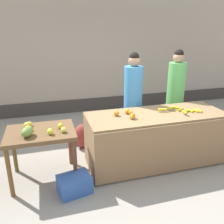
{
  "coord_description": "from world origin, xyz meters",
  "views": [
    {
      "loc": [
        -1.32,
        -3.3,
        2.2
      ],
      "look_at": [
        -0.33,
        0.15,
        0.93
      ],
      "focal_mm": 38.06,
      "sensor_mm": 36.0,
      "label": 1
    }
  ],
  "objects_px": {
    "vendor_woman_blue_shirt": "(133,101)",
    "produce_sack": "(83,136)",
    "vendor_woman_green_shirt": "(175,96)",
    "produce_crate": "(75,184)"
  },
  "relations": [
    {
      "from": "vendor_woman_blue_shirt",
      "to": "produce_sack",
      "type": "bearing_deg",
      "value": 169.84
    },
    {
      "from": "vendor_woman_green_shirt",
      "to": "produce_sack",
      "type": "height_order",
      "value": "vendor_woman_green_shirt"
    },
    {
      "from": "produce_crate",
      "to": "vendor_woman_green_shirt",
      "type": "bearing_deg",
      "value": 28.73
    },
    {
      "from": "vendor_woman_green_shirt",
      "to": "produce_sack",
      "type": "relative_size",
      "value": 3.85
    },
    {
      "from": "vendor_woman_green_shirt",
      "to": "produce_sack",
      "type": "bearing_deg",
      "value": 177.22
    },
    {
      "from": "vendor_woman_blue_shirt",
      "to": "produce_crate",
      "type": "distance_m",
      "value": 1.88
    },
    {
      "from": "vendor_woman_blue_shirt",
      "to": "produce_sack",
      "type": "distance_m",
      "value": 1.17
    },
    {
      "from": "vendor_woman_green_shirt",
      "to": "produce_crate",
      "type": "relative_size",
      "value": 4.15
    },
    {
      "from": "vendor_woman_blue_shirt",
      "to": "vendor_woman_green_shirt",
      "type": "relative_size",
      "value": 0.99
    },
    {
      "from": "produce_sack",
      "to": "vendor_woman_blue_shirt",
      "type": "bearing_deg",
      "value": -10.16
    }
  ]
}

